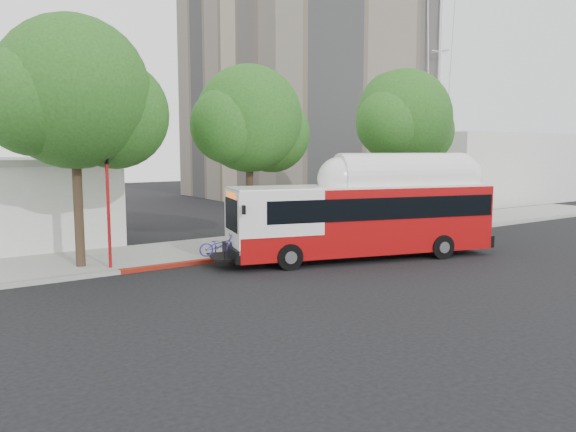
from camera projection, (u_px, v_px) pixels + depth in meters
The scene contains 11 objects.
ground at pixel (347, 267), 22.58m from camera, with size 120.00×120.00×0.00m, color black.
sidewalk at pixel (262, 243), 27.90m from camera, with size 60.00×5.00×0.15m, color gray.
curb_strip at pixel (292, 250), 25.77m from camera, with size 60.00×0.30×0.15m, color gray.
red_curb_segment at pixel (235, 257), 24.08m from camera, with size 10.00×0.32×0.16m, color maroon.
street_tree_left at pixel (86, 99), 21.56m from camera, with size 6.67×5.80×9.74m.
street_tree_mid at pixel (256, 123), 26.50m from camera, with size 5.75×5.00×8.62m.
street_tree_right at pixel (408, 122), 31.93m from camera, with size 6.21×5.40×9.18m.
apartment_tower at pixel (303, 13), 53.51m from camera, with size 18.00×18.00×37.00m.
horizon_block at pixel (482, 167), 52.17m from camera, with size 20.00×12.00×6.00m, color silver.
transit_bus at pixel (365, 220), 24.05m from camera, with size 12.43×5.46×3.64m.
signal_pole at pixel (109, 214), 21.45m from camera, with size 0.12×0.42×4.40m.
Camera 1 is at (-14.52, -16.93, 4.73)m, focal length 35.00 mm.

